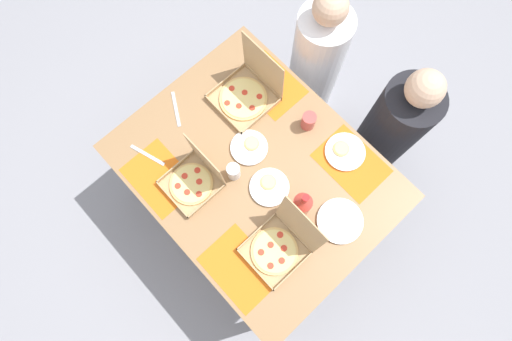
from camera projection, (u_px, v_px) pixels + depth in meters
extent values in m
plane|color=gray|center=(256.00, 200.00, 2.82)|extent=(6.00, 6.00, 0.00)
cylinder|color=#3F3328|center=(131.00, 167.00, 2.50)|extent=(0.07, 0.07, 0.73)
cylinder|color=#3F3328|center=(269.00, 325.00, 2.25)|extent=(0.07, 0.07, 0.73)
cylinder|color=#3F3328|center=(245.00, 73.00, 2.68)|extent=(0.07, 0.07, 0.73)
cylinder|color=#3F3328|center=(385.00, 209.00, 2.43)|extent=(0.07, 0.07, 0.73)
cube|color=#936D47|center=(256.00, 171.00, 2.10)|extent=(1.38, 1.09, 0.03)
cube|color=orange|center=(160.00, 178.00, 2.07)|extent=(0.36, 0.26, 0.00)
cube|color=orange|center=(240.00, 268.00, 1.95)|extent=(0.36, 0.26, 0.00)
cube|color=orange|center=(270.00, 85.00, 2.22)|extent=(0.36, 0.26, 0.00)
cube|color=orange|center=(351.00, 163.00, 2.09)|extent=(0.36, 0.26, 0.00)
cube|color=tan|center=(243.00, 99.00, 2.19)|extent=(0.30, 0.30, 0.01)
cube|color=tan|center=(225.00, 80.00, 2.20)|extent=(0.01, 0.30, 0.03)
cube|color=tan|center=(262.00, 116.00, 2.14)|extent=(0.01, 0.30, 0.03)
cube|color=tan|center=(223.00, 115.00, 2.15)|extent=(0.30, 0.01, 0.03)
cube|color=tan|center=(263.00, 82.00, 2.20)|extent=(0.30, 0.01, 0.03)
cylinder|color=#E0B76B|center=(243.00, 99.00, 2.18)|extent=(0.26, 0.26, 0.01)
cylinder|color=#EFD67F|center=(243.00, 98.00, 2.18)|extent=(0.24, 0.24, 0.00)
cylinder|color=red|center=(252.00, 108.00, 2.16)|extent=(0.03, 0.03, 0.00)
cylinder|color=red|center=(259.00, 96.00, 2.17)|extent=(0.03, 0.03, 0.00)
cylinder|color=red|center=(245.00, 92.00, 2.18)|extent=(0.03, 0.03, 0.00)
cylinder|color=red|center=(232.00, 88.00, 2.19)|extent=(0.03, 0.03, 0.00)
cylinder|color=red|center=(227.00, 103.00, 2.16)|extent=(0.03, 0.03, 0.00)
cylinder|color=red|center=(239.00, 106.00, 2.16)|extent=(0.03, 0.03, 0.00)
cube|color=tan|center=(263.00, 66.00, 2.04)|extent=(0.30, 0.02, 0.30)
cube|color=tan|center=(192.00, 184.00, 2.06)|extent=(0.25, 0.25, 0.01)
cube|color=tan|center=(176.00, 167.00, 2.07)|extent=(0.01, 0.25, 0.03)
cube|color=tan|center=(207.00, 201.00, 2.02)|extent=(0.01, 0.25, 0.03)
cube|color=tan|center=(172.00, 200.00, 2.02)|extent=(0.25, 0.01, 0.03)
cube|color=tan|center=(209.00, 168.00, 2.07)|extent=(0.25, 0.01, 0.03)
cylinder|color=#E0B76B|center=(191.00, 184.00, 2.05)|extent=(0.22, 0.22, 0.01)
cylinder|color=#EFD67F|center=(191.00, 184.00, 2.04)|extent=(0.20, 0.20, 0.00)
cylinder|color=red|center=(199.00, 194.00, 2.03)|extent=(0.03, 0.03, 0.00)
cylinder|color=red|center=(199.00, 182.00, 2.04)|extent=(0.03, 0.03, 0.00)
cylinder|color=red|center=(197.00, 170.00, 2.06)|extent=(0.03, 0.03, 0.00)
cylinder|color=red|center=(185.00, 176.00, 2.05)|extent=(0.03, 0.03, 0.00)
cylinder|color=red|center=(178.00, 186.00, 2.04)|extent=(0.03, 0.03, 0.00)
cylinder|color=red|center=(187.00, 192.00, 2.03)|extent=(0.03, 0.03, 0.00)
cube|color=tan|center=(206.00, 160.00, 1.93)|extent=(0.25, 0.02, 0.25)
cube|color=tan|center=(274.00, 251.00, 1.97)|extent=(0.26, 0.26, 0.01)
cube|color=tan|center=(256.00, 231.00, 1.98)|extent=(0.01, 0.26, 0.03)
cube|color=tan|center=(293.00, 271.00, 1.92)|extent=(0.01, 0.26, 0.03)
cube|color=tan|center=(255.00, 270.00, 1.93)|extent=(0.26, 0.01, 0.03)
cube|color=tan|center=(293.00, 233.00, 1.97)|extent=(0.26, 0.01, 0.03)
cylinder|color=#E0B76B|center=(274.00, 251.00, 1.96)|extent=(0.23, 0.23, 0.01)
cylinder|color=#EFD67F|center=(274.00, 251.00, 1.95)|extent=(0.21, 0.21, 0.00)
cylinder|color=red|center=(282.00, 261.00, 1.94)|extent=(0.03, 0.03, 0.00)
cylinder|color=red|center=(284.00, 248.00, 1.95)|extent=(0.03, 0.03, 0.00)
cylinder|color=red|center=(280.00, 235.00, 1.97)|extent=(0.03, 0.03, 0.00)
cylinder|color=red|center=(271.00, 245.00, 1.96)|extent=(0.03, 0.03, 0.00)
cylinder|color=red|center=(261.00, 252.00, 1.95)|extent=(0.03, 0.03, 0.00)
cylinder|color=red|center=(271.00, 266.00, 1.93)|extent=(0.03, 0.03, 0.00)
cube|color=tan|center=(300.00, 225.00, 1.84)|extent=(0.26, 0.05, 0.26)
cylinder|color=white|center=(249.00, 148.00, 2.11)|extent=(0.19, 0.19, 0.01)
cylinder|color=white|center=(249.00, 147.00, 2.10)|extent=(0.20, 0.20, 0.01)
cylinder|color=#E0B76B|center=(252.00, 143.00, 2.10)|extent=(0.08, 0.08, 0.01)
cylinder|color=#EFD67F|center=(252.00, 143.00, 2.10)|extent=(0.07, 0.07, 0.00)
cylinder|color=white|center=(269.00, 187.00, 2.05)|extent=(0.20, 0.20, 0.01)
cylinder|color=white|center=(269.00, 187.00, 2.05)|extent=(0.21, 0.21, 0.01)
cylinder|color=#E0B76B|center=(268.00, 182.00, 2.05)|extent=(0.08, 0.08, 0.01)
cylinder|color=#EFD67F|center=(268.00, 182.00, 2.04)|extent=(0.07, 0.07, 0.00)
cylinder|color=white|center=(345.00, 152.00, 2.11)|extent=(0.21, 0.21, 0.01)
cylinder|color=white|center=(345.00, 152.00, 2.10)|extent=(0.21, 0.21, 0.01)
cylinder|color=#E0B76B|center=(341.00, 149.00, 2.10)|extent=(0.09, 0.09, 0.01)
cylinder|color=#EFD67F|center=(341.00, 148.00, 2.09)|extent=(0.07, 0.07, 0.00)
cylinder|color=white|center=(340.00, 221.00, 2.01)|extent=(0.22, 0.22, 0.01)
cylinder|color=white|center=(340.00, 221.00, 2.00)|extent=(0.23, 0.23, 0.01)
cylinder|color=#B2382D|center=(301.00, 207.00, 1.92)|extent=(0.09, 0.09, 0.22)
cone|color=#B2382D|center=(304.00, 201.00, 1.80)|extent=(0.09, 0.09, 0.04)
cylinder|color=#B2382D|center=(305.00, 199.00, 1.75)|extent=(0.03, 0.03, 0.06)
cylinder|color=red|center=(306.00, 198.00, 1.72)|extent=(0.03, 0.03, 0.01)
cylinder|color=silver|center=(234.00, 171.00, 2.03)|extent=(0.07, 0.07, 0.11)
cylinder|color=#BF4742|center=(308.00, 121.00, 2.11)|extent=(0.07, 0.07, 0.10)
cube|color=#B7B7BC|center=(148.00, 155.00, 2.10)|extent=(0.21, 0.08, 0.00)
cube|color=#B7B7BC|center=(176.00, 109.00, 2.18)|extent=(0.19, 0.12, 0.00)
cylinder|color=white|center=(315.00, 67.00, 2.57)|extent=(0.32, 0.32, 0.95)
sphere|color=#D1A889|center=(331.00, 8.00, 2.02)|extent=(0.19, 0.19, 0.19)
cylinder|color=black|center=(387.00, 133.00, 2.45)|extent=(0.32, 0.32, 0.96)
sphere|color=#D1A889|center=(425.00, 89.00, 1.89)|extent=(0.19, 0.19, 0.19)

